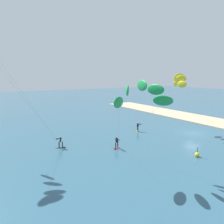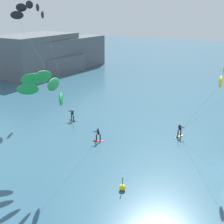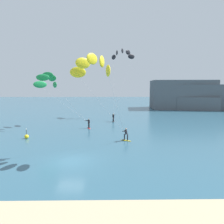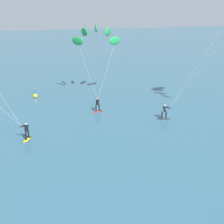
# 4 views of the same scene
# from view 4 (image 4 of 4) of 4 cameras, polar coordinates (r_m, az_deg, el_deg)

# --- Properties ---
(kitesurfer_mid_water) EXTENTS (9.05, 6.45, 9.48)m
(kitesurfer_mid_water) POSITION_cam_4_polar(r_m,az_deg,el_deg) (40.15, -3.03, 14.13)
(kitesurfer_mid_water) COLOR red
(kitesurfer_mid_water) RESTS_ON ground
(marker_buoy) EXTENTS (0.56, 0.56, 1.38)m
(marker_buoy) POSITION_cam_4_polar(r_m,az_deg,el_deg) (41.49, -14.46, 3.05)
(marker_buoy) COLOR yellow
(marker_buoy) RESTS_ON ground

